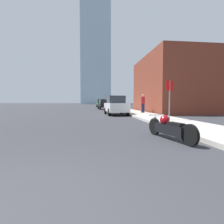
{
  "coord_description": "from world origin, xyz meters",
  "views": [
    {
      "loc": [
        1.14,
        -1.62,
        1.22
      ],
      "look_at": [
        1.95,
        5.31,
        0.82
      ],
      "focal_mm": 28.0,
      "sensor_mm": 36.0,
      "label": 1
    }
  ],
  "objects_px": {
    "motorcycle": "(169,128)",
    "parked_car_black": "(104,104)",
    "pedestrian": "(143,103)",
    "parked_car_white": "(116,105)",
    "parked_car_green": "(101,103)",
    "stop_sign": "(170,93)"
  },
  "relations": [
    {
      "from": "motorcycle",
      "to": "parked_car_black",
      "type": "distance_m",
      "value": 23.76
    },
    {
      "from": "pedestrian",
      "to": "parked_car_white",
      "type": "bearing_deg",
      "value": -167.13
    },
    {
      "from": "parked_car_white",
      "to": "parked_car_green",
      "type": "distance_m",
      "value": 25.26
    },
    {
      "from": "parked_car_black",
      "to": "pedestrian",
      "type": "relative_size",
      "value": 2.24
    },
    {
      "from": "motorcycle",
      "to": "parked_car_green",
      "type": "xyz_separation_m",
      "value": [
        -0.3,
        36.35,
        0.55
      ]
    },
    {
      "from": "parked_car_green",
      "to": "pedestrian",
      "type": "relative_size",
      "value": 2.41
    },
    {
      "from": "parked_car_black",
      "to": "stop_sign",
      "type": "bearing_deg",
      "value": -86.65
    },
    {
      "from": "parked_car_white",
      "to": "pedestrian",
      "type": "bearing_deg",
      "value": 10.58
    },
    {
      "from": "parked_car_white",
      "to": "stop_sign",
      "type": "height_order",
      "value": "stop_sign"
    },
    {
      "from": "pedestrian",
      "to": "stop_sign",
      "type": "bearing_deg",
      "value": -93.5
    },
    {
      "from": "motorcycle",
      "to": "parked_car_white",
      "type": "height_order",
      "value": "parked_car_white"
    },
    {
      "from": "motorcycle",
      "to": "pedestrian",
      "type": "bearing_deg",
      "value": 65.59
    },
    {
      "from": "pedestrian",
      "to": "parked_car_green",
      "type": "bearing_deg",
      "value": 96.84
    },
    {
      "from": "parked_car_green",
      "to": "stop_sign",
      "type": "relative_size",
      "value": 1.87
    },
    {
      "from": "motorcycle",
      "to": "parked_car_black",
      "type": "bearing_deg",
      "value": 79.29
    },
    {
      "from": "parked_car_black",
      "to": "parked_car_green",
      "type": "xyz_separation_m",
      "value": [
        0.1,
        12.59,
        0.11
      ]
    },
    {
      "from": "parked_car_white",
      "to": "pedestrian",
      "type": "distance_m",
      "value": 2.96
    },
    {
      "from": "parked_car_white",
      "to": "parked_car_green",
      "type": "xyz_separation_m",
      "value": [
        -0.08,
        25.26,
        0.05
      ]
    },
    {
      "from": "stop_sign",
      "to": "parked_car_green",
      "type": "bearing_deg",
      "value": 94.58
    },
    {
      "from": "stop_sign",
      "to": "parked_car_white",
      "type": "bearing_deg",
      "value": 111.28
    },
    {
      "from": "parked_car_black",
      "to": "parked_car_green",
      "type": "distance_m",
      "value": 12.59
    },
    {
      "from": "stop_sign",
      "to": "motorcycle",
      "type": "bearing_deg",
      "value": -114.97
    }
  ]
}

